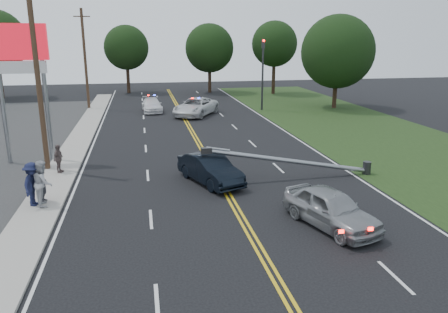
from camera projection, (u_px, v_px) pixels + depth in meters
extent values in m
plane|color=black|center=(264.00, 257.00, 14.89)|extent=(120.00, 120.00, 0.00)
cube|color=#A39D93|center=(57.00, 179.00, 22.83)|extent=(1.80, 70.00, 0.12)
cube|color=#1C3113|center=(431.00, 159.00, 26.81)|extent=(12.00, 80.00, 0.01)
cube|color=gold|center=(215.00, 171.00, 24.36)|extent=(0.36, 80.00, 0.00)
cylinder|color=gray|center=(3.00, 105.00, 25.11)|extent=(0.24, 0.24, 7.00)
cylinder|color=gray|center=(47.00, 103.00, 25.54)|extent=(0.24, 0.24, 7.00)
cube|color=#AE0B19|center=(17.00, 42.00, 24.39)|extent=(3.20, 0.35, 2.00)
cube|color=white|center=(20.00, 67.00, 24.77)|extent=(2.80, 0.30, 0.70)
cylinder|color=#2D2D30|center=(263.00, 75.00, 43.88)|extent=(0.20, 0.20, 7.00)
cube|color=#2D2D30|center=(263.00, 44.00, 43.05)|extent=(0.28, 0.28, 0.90)
sphere|color=#FF0C07|center=(264.00, 41.00, 42.82)|extent=(0.22, 0.22, 0.22)
cylinder|color=#2D2D30|center=(367.00, 168.00, 23.84)|extent=(0.44, 0.44, 0.70)
cylinder|color=gray|center=(290.00, 161.00, 22.87)|extent=(8.90, 0.24, 1.80)
cube|color=#2D2D30|center=(206.00, 151.00, 21.86)|extent=(0.55, 0.32, 0.30)
cylinder|color=#382619|center=(38.00, 81.00, 23.27)|extent=(0.28, 0.28, 10.00)
cylinder|color=#382619|center=(85.00, 60.00, 44.10)|extent=(0.28, 0.28, 10.00)
cube|color=#382619|center=(82.00, 16.00, 42.98)|extent=(1.60, 0.10, 0.10)
cylinder|color=black|center=(1.00, 82.00, 52.91)|extent=(0.44, 0.44, 3.96)
cylinder|color=black|center=(128.00, 80.00, 57.93)|extent=(0.44, 0.44, 3.43)
sphere|color=black|center=(126.00, 48.00, 56.82)|extent=(5.75, 5.75, 5.75)
cylinder|color=black|center=(210.00, 80.00, 58.49)|extent=(0.44, 0.44, 3.37)
sphere|color=black|center=(209.00, 48.00, 57.39)|extent=(6.36, 6.36, 6.36)
cylinder|color=black|center=(273.00, 80.00, 57.08)|extent=(0.44, 0.44, 3.70)
sphere|color=black|center=(275.00, 44.00, 55.88)|extent=(5.81, 5.81, 5.81)
cylinder|color=black|center=(335.00, 92.00, 45.73)|extent=(0.44, 0.44, 3.36)
sphere|color=black|center=(338.00, 52.00, 44.64)|extent=(7.46, 7.46, 7.46)
imported|color=black|center=(210.00, 169.00, 22.33)|extent=(3.09, 4.72, 1.47)
imported|color=gray|center=(331.00, 208.00, 17.16)|extent=(3.08, 4.79, 1.52)
imported|color=silver|center=(196.00, 107.00, 41.53)|extent=(5.35, 6.48, 1.64)
imported|color=white|center=(152.00, 105.00, 43.62)|extent=(2.07, 4.66, 1.33)
imported|color=#27282F|center=(43.00, 184.00, 19.41)|extent=(0.45, 0.63, 1.62)
imported|color=#ADAEB2|center=(43.00, 183.00, 18.99)|extent=(0.93, 1.10, 2.02)
imported|color=#181C3C|center=(33.00, 184.00, 18.95)|extent=(0.99, 1.39, 1.95)
imported|color=#604F4D|center=(58.00, 159.00, 23.61)|extent=(0.62, 0.99, 1.56)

